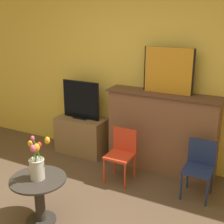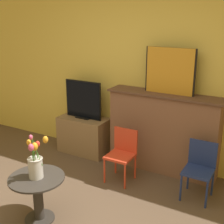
{
  "view_description": "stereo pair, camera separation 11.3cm",
  "coord_description": "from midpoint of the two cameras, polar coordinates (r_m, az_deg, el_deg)",
  "views": [
    {
      "loc": [
        1.67,
        -1.84,
        2.1
      ],
      "look_at": [
        0.08,
        1.18,
        0.99
      ],
      "focal_mm": 50.0,
      "sensor_mm": 36.0,
      "label": 1
    },
    {
      "loc": [
        1.77,
        -1.78,
        2.1
      ],
      "look_at": [
        0.08,
        1.18,
        0.99
      ],
      "focal_mm": 50.0,
      "sensor_mm": 36.0,
      "label": 2
    }
  ],
  "objects": [
    {
      "name": "chair_red",
      "position": [
        4.02,
        0.97,
        -7.19
      ],
      "size": [
        0.33,
        0.33,
        0.67
      ],
      "color": "red",
      "rests_on": "ground"
    },
    {
      "name": "side_table",
      "position": [
        3.38,
        -14.14,
        -14.27
      ],
      "size": [
        0.57,
        0.57,
        0.5
      ],
      "color": "#332D28",
      "rests_on": "ground"
    },
    {
      "name": "painting",
      "position": [
        4.02,
        9.45,
        7.46
      ],
      "size": [
        0.65,
        0.03,
        0.58
      ],
      "color": "black",
      "rests_on": "fireplace_mantel"
    },
    {
      "name": "fireplace_mantel",
      "position": [
        4.26,
        8.33,
        -3.46
      ],
      "size": [
        1.53,
        0.35,
        1.09
      ],
      "color": "brown",
      "rests_on": "ground"
    },
    {
      "name": "tv_monitor",
      "position": [
        4.66,
        -6.43,
        2.1
      ],
      "size": [
        0.61,
        0.12,
        0.57
      ],
      "color": "black",
      "rests_on": "tv_stand"
    },
    {
      "name": "chair_blue",
      "position": [
        3.81,
        14.88,
        -9.32
      ],
      "size": [
        0.33,
        0.33,
        0.67
      ],
      "color": "navy",
      "rests_on": "ground"
    },
    {
      "name": "vase_tulips",
      "position": [
        3.21,
        -14.54,
        -9.24
      ],
      "size": [
        0.23,
        0.2,
        0.48
      ],
      "color": "beige",
      "rests_on": "side_table"
    },
    {
      "name": "tv_stand",
      "position": [
        4.83,
        -6.24,
        -4.28
      ],
      "size": [
        0.76,
        0.39,
        0.56
      ],
      "color": "olive",
      "rests_on": "ground"
    },
    {
      "name": "wall_back",
      "position": [
        4.36,
        4.15,
        8.02
      ],
      "size": [
        8.0,
        0.06,
        2.7
      ],
      "color": "#EAC651",
      "rests_on": "ground"
    }
  ]
}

